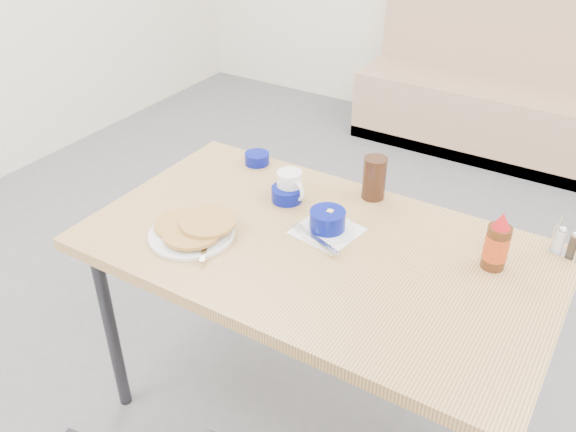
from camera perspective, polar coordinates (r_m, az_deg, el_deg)
The scene contains 10 objects.
booth_bench at distance 4.18m, azimuth 20.19°, elevation 10.18°, with size 1.90×0.56×1.22m.
dining_table at distance 1.87m, azimuth 2.68°, elevation -4.20°, with size 1.40×0.80×0.76m.
pancake_plate at distance 1.88m, azimuth -8.89°, elevation -1.33°, with size 0.26×0.26×0.05m.
coffee_mug at distance 2.03m, azimuth 0.20°, elevation 2.90°, with size 0.12×0.09×0.10m.
grits_setting at distance 1.87m, azimuth 3.69°, elevation -0.67°, with size 0.21×0.22×0.08m.
creamer_bowl at distance 2.27m, azimuth -2.92°, elevation 5.40°, with size 0.09×0.09×0.04m.
butter_bowl at distance 2.03m, azimuth -0.10°, elevation 2.07°, with size 0.10×0.10×0.05m.
amber_tumbler at distance 2.05m, azimuth 8.07°, elevation 3.55°, with size 0.08×0.08×0.15m, color #321A10.
condiment_caddy at distance 1.95m, azimuth 24.61°, elevation -2.36°, with size 0.09×0.06×0.10m.
syrup_bottle at distance 1.79m, azimuth 18.96°, elevation -2.51°, with size 0.07×0.07×0.18m.
Camera 1 is at (0.71, -1.06, 1.82)m, focal length 38.00 mm.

